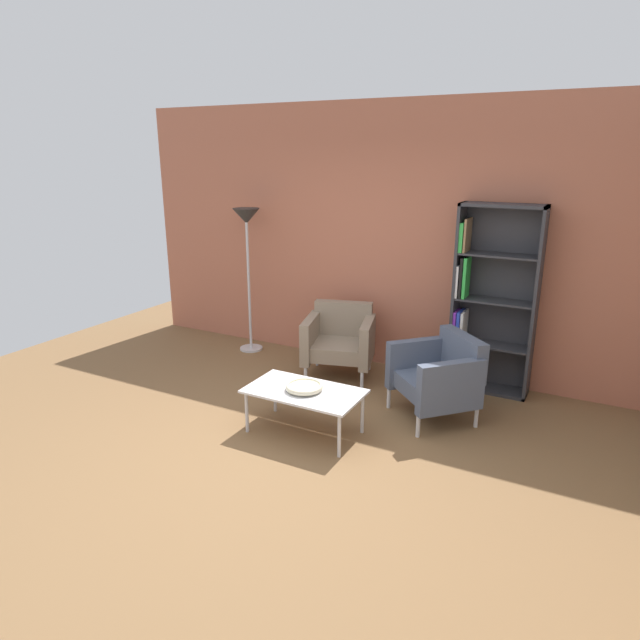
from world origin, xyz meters
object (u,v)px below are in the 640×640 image
at_px(coffee_table_low, 304,394).
at_px(decorative_bowl, 304,387).
at_px(armchair_corner_red, 439,375).
at_px(floor_lamp_torchiere, 247,233).
at_px(bookshelf_tall, 488,302).
at_px(armchair_spare_guest, 340,339).

xyz_separation_m(coffee_table_low, decorative_bowl, (-0.00, 0.00, 0.07)).
distance_m(armchair_corner_red, floor_lamp_torchiere, 2.87).
height_order(decorative_bowl, floor_lamp_torchiere, floor_lamp_torchiere).
distance_m(coffee_table_low, floor_lamp_torchiere, 2.50).
height_order(bookshelf_tall, decorative_bowl, bookshelf_tall).
xyz_separation_m(bookshelf_tall, floor_lamp_torchiere, (-2.80, -0.17, 0.52)).
xyz_separation_m(bookshelf_tall, coffee_table_low, (-1.15, -1.72, -0.56)).
xyz_separation_m(decorative_bowl, armchair_spare_guest, (-0.31, 1.32, -0.02)).
bearing_deg(coffee_table_low, bookshelf_tall, 56.20).
bearing_deg(armchair_spare_guest, decorative_bowl, -92.78).
bearing_deg(armchair_corner_red, coffee_table_low, -93.84).
bearing_deg(coffee_table_low, armchair_spare_guest, 103.00).
relative_size(bookshelf_tall, decorative_bowl, 5.94).
relative_size(bookshelf_tall, floor_lamp_torchiere, 1.09).
height_order(armchair_spare_guest, armchair_corner_red, same).
distance_m(armchair_spare_guest, floor_lamp_torchiere, 1.71).
bearing_deg(bookshelf_tall, coffee_table_low, -123.80).
distance_m(decorative_bowl, armchair_spare_guest, 1.36).
height_order(bookshelf_tall, armchair_corner_red, bookshelf_tall).
bearing_deg(decorative_bowl, bookshelf_tall, 56.20).
distance_m(bookshelf_tall, armchair_corner_red, 1.03).
relative_size(coffee_table_low, armchair_spare_guest, 1.16).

